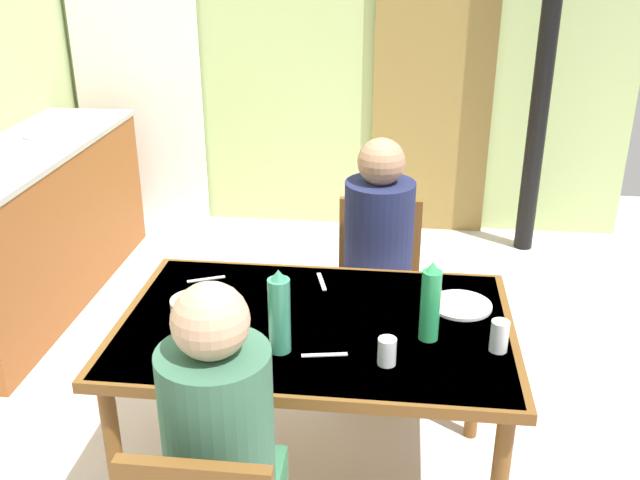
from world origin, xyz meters
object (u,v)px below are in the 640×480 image
Objects in this scene: dining_table at (315,339)px; water_bottle_green_far at (279,313)px; kitchen_counter at (31,227)px; person_near_diner at (219,428)px; person_far_diner at (378,238)px; chair_far_diner at (378,282)px; water_bottle_green_near at (430,303)px; serving_bowl_center at (194,306)px.

water_bottle_green_far reaches higher than dining_table.
kitchen_counter is 2.54× the size of person_near_diner.
dining_table is 0.71m from person_far_diner.
chair_far_diner is at bearing 75.83° from person_near_diner.
water_bottle_green_near reaches higher than serving_bowl_center.
water_bottle_green_far is at bearing 74.04° from chair_far_diner.
person_far_diner is at bearing 73.80° from dining_table.
chair_far_diner is at bearing 74.04° from water_bottle_green_far.
water_bottle_green_far is at bearing 71.68° from person_far_diner.
water_bottle_green_far is 1.73× the size of serving_bowl_center.
person_far_diner is (0.37, 1.34, 0.00)m from person_near_diner.
water_bottle_green_far reaches higher than water_bottle_green_near.
person_far_diner reaches higher than serving_bowl_center.
chair_far_diner is (1.98, -0.56, 0.05)m from kitchen_counter.
water_bottle_green_far is at bearing -42.62° from kitchen_counter.
water_bottle_green_near is at bearing -9.36° from dining_table.
person_far_diner is 0.91m from serving_bowl_center.
person_near_diner is at bearing -51.63° from kitchen_counter.
person_far_diner is 2.62× the size of water_bottle_green_far.
water_bottle_green_near is (2.18, -1.43, 0.42)m from kitchen_counter.
dining_table is 1.81× the size of person_far_diner.
kitchen_counter is at bearing 134.98° from serving_bowl_center.
chair_far_diner is 0.97m from water_bottle_green_near.
person_far_diner reaches higher than kitchen_counter.
chair_far_diner is 1.55m from person_near_diner.
water_bottle_green_near is at bearing 105.13° from person_far_diner.
chair_far_diner is at bearing 76.43° from dining_table.
water_bottle_green_near is at bearing 46.64° from person_near_diner.
person_far_diner reaches higher than water_bottle_green_far.
water_bottle_green_far reaches higher than chair_far_diner.
water_bottle_green_far is at bearing 79.70° from person_near_diner.
chair_far_diner is 5.12× the size of serving_bowl_center.
serving_bowl_center is (-0.26, 0.68, -0.02)m from person_near_diner.
dining_table is 0.70m from person_near_diner.
person_near_diner is at bearing -69.11° from serving_bowl_center.
dining_table is at bearing -37.37° from kitchen_counter.
kitchen_counter is 2.54× the size of person_far_diner.
person_far_diner is 2.69× the size of water_bottle_green_near.
water_bottle_green_far is (1.70, -1.56, 0.43)m from kitchen_counter.
chair_far_diner is 1.13× the size of person_near_diner.
person_near_diner reaches higher than water_bottle_green_far.
water_bottle_green_far is (-0.48, -0.13, 0.00)m from water_bottle_green_near.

